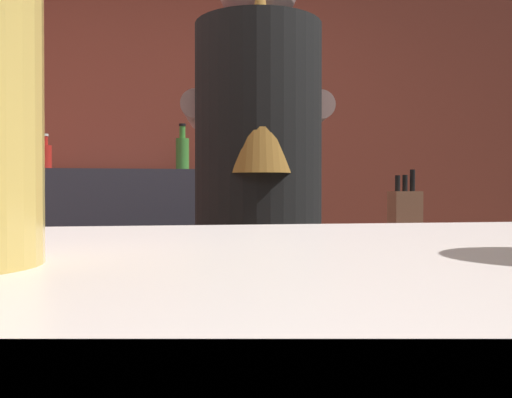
# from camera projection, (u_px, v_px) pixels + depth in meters

# --- Properties ---
(wall_back) EXTENTS (5.20, 0.10, 2.70)m
(wall_back) POSITION_uv_depth(u_px,v_px,m) (155.00, 147.00, 3.35)
(wall_back) COLOR brown
(wall_back) RESTS_ON ground
(prep_counter) EXTENTS (2.10, 0.60, 0.88)m
(prep_counter) POSITION_uv_depth(u_px,v_px,m) (251.00, 372.00, 1.94)
(prep_counter) COLOR #52352F
(prep_counter) RESTS_ON ground
(back_shelf) EXTENTS (0.93, 0.36, 1.20)m
(back_shelf) POSITION_uv_depth(u_px,v_px,m) (118.00, 278.00, 3.05)
(back_shelf) COLOR #32313C
(back_shelf) RESTS_ON ground
(bartender) EXTENTS (0.46, 0.53, 1.75)m
(bartender) POSITION_uv_depth(u_px,v_px,m) (258.00, 216.00, 1.48)
(bartender) COLOR #2A2B38
(bartender) RESTS_ON ground
(knife_block) EXTENTS (0.10, 0.08, 0.28)m
(knife_block) POSITION_uv_depth(u_px,v_px,m) (405.00, 218.00, 1.95)
(knife_block) COLOR brown
(knife_block) RESTS_ON prep_counter
(mixing_bowl) EXTENTS (0.16, 0.16, 0.05)m
(mixing_bowl) POSITION_uv_depth(u_px,v_px,m) (48.00, 246.00, 1.78)
(mixing_bowl) COLOR teal
(mixing_bowl) RESTS_ON prep_counter
(chefs_knife) EXTENTS (0.24, 0.09, 0.01)m
(chefs_knife) POSITION_uv_depth(u_px,v_px,m) (317.00, 247.00, 1.93)
(chefs_knife) COLOR silver
(chefs_knife) RESTS_ON prep_counter
(bottle_vinegar) EXTENTS (0.07, 0.07, 0.19)m
(bottle_vinegar) POSITION_uv_depth(u_px,v_px,m) (45.00, 156.00, 2.95)
(bottle_vinegar) COLOR red
(bottle_vinegar) RESTS_ON back_shelf
(bottle_soy) EXTENTS (0.08, 0.08, 0.26)m
(bottle_soy) POSITION_uv_depth(u_px,v_px,m) (182.00, 152.00, 3.12)
(bottle_soy) COLOR #428C36
(bottle_soy) RESTS_ON back_shelf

